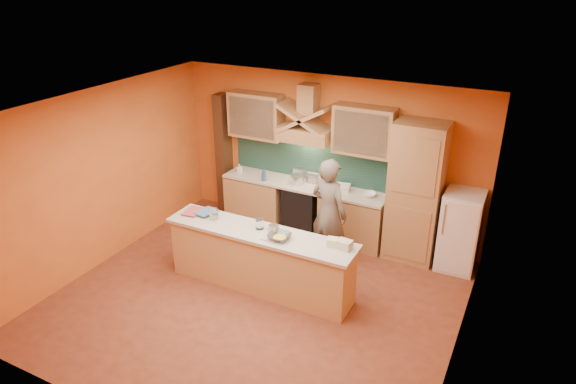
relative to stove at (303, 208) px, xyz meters
The scene contains 36 objects.
floor 2.27m from the stove, 82.23° to the right, with size 5.50×5.00×0.01m, color brown.
ceiling 3.23m from the stove, 82.23° to the right, with size 5.50×5.00×0.01m, color white.
wall_back 1.04m from the stove, 45.00° to the left, with size 5.50×0.02×2.80m, color orange.
wall_front 4.80m from the stove, 86.35° to the right, with size 5.50×0.02×2.80m, color orange.
wall_left 3.43m from the stove, 138.08° to the right, with size 0.02×5.00×2.80m, color orange.
wall_right 3.88m from the stove, 35.80° to the right, with size 0.02×5.00×2.80m, color orange.
base_cabinet_left 0.95m from the stove, behind, with size 1.10×0.60×0.86m, color tan.
base_cabinet_right 0.95m from the stove, ahead, with size 1.10×0.60×0.86m, color tan.
counter_top 0.45m from the stove, behind, with size 3.00×0.62×0.04m, color beige.
stove is the anchor object (origin of this frame).
backsplash 0.85m from the stove, 90.00° to the left, with size 3.00×0.03×0.70m, color #1A3A33.
range_hood 1.37m from the stove, 90.00° to the left, with size 0.92×0.50×0.24m, color tan.
hood_chimney 1.96m from the stove, 90.00° to the left, with size 0.30×0.30×0.50m, color tan.
upper_cabinet_left 1.85m from the stove, behind, with size 1.00×0.35×0.80m, color tan.
upper_cabinet_right 1.85m from the stove, ahead, with size 1.00×0.35×0.80m, color tan.
pantry_column 2.07m from the stove, ahead, with size 0.80×0.60×2.30m, color tan.
fridge 2.71m from the stove, ahead, with size 0.58×0.60×1.30m, color white.
trim_column_left 1.89m from the stove, behind, with size 0.20×0.30×2.30m, color #472816.
island_body 1.91m from the stove, 83.99° to the right, with size 2.80×0.55×0.88m, color tan.
island_top 1.97m from the stove, 83.99° to the right, with size 2.90×0.62×0.05m, color beige.
person 1.21m from the stove, 44.14° to the right, with size 0.65×0.43×1.79m, color #70665B.
pot_large 0.54m from the stove, 168.23° to the right, with size 0.23×0.23×0.15m, color silver.
pot_small 0.55m from the stove, 59.33° to the left, with size 0.21×0.21×0.15m, color #AFADB4.
soap_bottle_a 1.40m from the stove, behind, with size 0.08×0.08×0.17m, color white.
soap_bottle_b 0.93m from the stove, 164.74° to the right, with size 0.09×0.09×0.24m, color #314F89.
bowl_back 1.30m from the stove, ahead, with size 0.22×0.22×0.07m, color white.
dish_rack 0.87m from the stove, ahead, with size 0.27×0.21×0.10m, color white.
book_lower 2.23m from the stove, 121.71° to the right, with size 0.25×0.33×0.03m, color #BE4347.
book_upper 2.06m from the stove, 117.70° to the right, with size 0.23×0.31×0.02m, color teal.
jar_large 2.04m from the stove, 108.24° to the right, with size 0.14×0.14×0.15m, color silver.
jar_small 1.92m from the stove, 85.06° to the right, with size 0.12×0.12×0.15m, color white.
kitchen_scale 1.96m from the stove, 77.86° to the right, with size 0.12×0.12×0.10m, color silver.
mixing_bowl 2.11m from the stove, 74.17° to the right, with size 0.31×0.31×0.08m, color silver.
cloth 2.12m from the stove, 77.71° to the right, with size 0.24×0.18×0.02m, color #C3A7A1.
grocery_bag_a 2.38m from the stove, 50.96° to the right, with size 0.19×0.15×0.12m, color beige.
grocery_bag_b 2.28m from the stove, 54.12° to the right, with size 0.17×0.13×0.11m, color #EBE8C1.
Camera 1 is at (3.19, -5.29, 4.46)m, focal length 32.00 mm.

